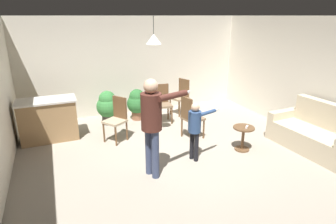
% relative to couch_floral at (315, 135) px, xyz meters
% --- Properties ---
extents(ground, '(7.68, 7.68, 0.00)m').
position_rel_couch_floral_xyz_m(ground, '(-2.69, 0.76, -0.33)').
color(ground, '#9E9384').
extents(wall_back, '(6.40, 0.10, 2.70)m').
position_rel_couch_floral_xyz_m(wall_back, '(-2.69, 3.96, 1.02)').
color(wall_back, silver).
rests_on(wall_back, ground).
extents(wall_right, '(0.10, 6.40, 2.70)m').
position_rel_couch_floral_xyz_m(wall_right, '(0.51, 0.76, 1.02)').
color(wall_right, silver).
rests_on(wall_right, ground).
extents(couch_floral, '(0.92, 1.83, 1.00)m').
position_rel_couch_floral_xyz_m(couch_floral, '(0.00, 0.00, 0.00)').
color(couch_floral, beige).
rests_on(couch_floral, ground).
extents(kitchen_counter, '(1.26, 0.66, 0.95)m').
position_rel_couch_floral_xyz_m(kitchen_counter, '(-5.14, 2.71, 0.15)').
color(kitchen_counter, '#99754C').
rests_on(kitchen_counter, ground).
extents(side_table_by_couch, '(0.44, 0.44, 0.52)m').
position_rel_couch_floral_xyz_m(side_table_by_couch, '(-1.42, 0.56, -0.00)').
color(side_table_by_couch, brown).
rests_on(side_table_by_couch, ground).
extents(person_adult, '(0.90, 0.49, 1.75)m').
position_rel_couch_floral_xyz_m(person_adult, '(-3.49, 0.36, 0.76)').
color(person_adult, '#384260').
rests_on(person_adult, ground).
extents(person_child, '(0.63, 0.33, 1.17)m').
position_rel_couch_floral_xyz_m(person_child, '(-2.55, 0.58, 0.40)').
color(person_child, black).
rests_on(person_child, ground).
extents(dining_chair_by_counter, '(0.58, 0.58, 1.00)m').
position_rel_couch_floral_xyz_m(dining_chair_by_counter, '(-3.73, 2.07, 0.21)').
color(dining_chair_by_counter, brown).
rests_on(dining_chair_by_counter, ground).
extents(dining_chair_near_wall, '(0.47, 0.47, 1.00)m').
position_rel_couch_floral_xyz_m(dining_chair_near_wall, '(-2.34, 2.78, 0.21)').
color(dining_chair_near_wall, brown).
rests_on(dining_chair_near_wall, ground).
extents(dining_chair_centre_back, '(0.49, 0.49, 1.00)m').
position_rel_couch_floral_xyz_m(dining_chair_centre_back, '(-2.17, 1.52, 0.21)').
color(dining_chair_centre_back, brown).
rests_on(dining_chair_centre_back, ground).
extents(dining_chair_spare, '(0.54, 0.54, 1.00)m').
position_rel_couch_floral_xyz_m(dining_chair_spare, '(-1.61, 3.18, 0.21)').
color(dining_chair_spare, brown).
rests_on(dining_chair_spare, ground).
extents(potted_plant_corner, '(0.58, 0.58, 0.88)m').
position_rel_couch_floral_xyz_m(potted_plant_corner, '(-3.71, 3.19, 0.15)').
color(potted_plant_corner, '#4C4742').
rests_on(potted_plant_corner, ground).
extents(potted_plant_by_wall, '(0.55, 0.55, 0.84)m').
position_rel_couch_floral_xyz_m(potted_plant_by_wall, '(-2.91, 3.20, 0.13)').
color(potted_plant_by_wall, brown).
rests_on(potted_plant_by_wall, ground).
extents(spare_remote_on_table, '(0.12, 0.11, 0.04)m').
position_rel_couch_floral_xyz_m(spare_remote_on_table, '(-1.38, 0.51, 0.21)').
color(spare_remote_on_table, white).
rests_on(spare_remote_on_table, side_table_by_couch).
extents(ceiling_light_pendant, '(0.32, 0.32, 0.55)m').
position_rel_couch_floral_xyz_m(ceiling_light_pendant, '(-2.95, 1.72, 1.92)').
color(ceiling_light_pendant, silver).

